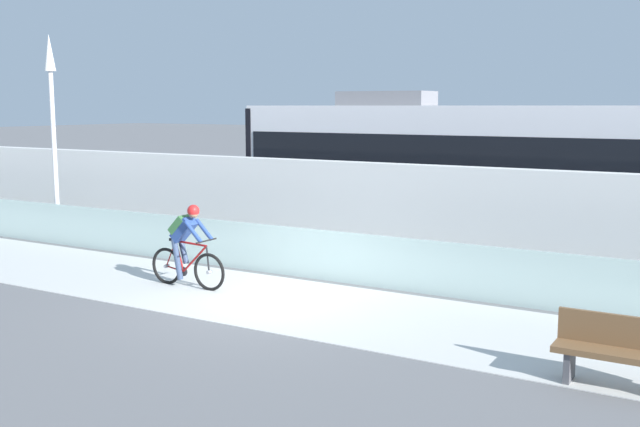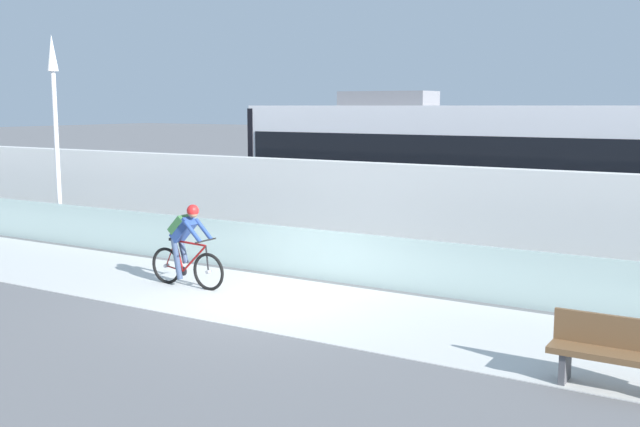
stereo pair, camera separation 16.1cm
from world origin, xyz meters
name	(u,v)px [view 1 (the left image)]	position (x,y,z in m)	size (l,w,h in m)	color
ground_plane	(267,300)	(0.00, 0.00, 0.00)	(200.00, 200.00, 0.00)	slate
bike_path_deck	(267,300)	(0.00, 0.00, 0.01)	(32.00, 3.20, 0.01)	silver
glass_parapet	(320,255)	(0.00, 1.85, 0.50)	(32.00, 0.05, 1.01)	#ADC6C1
concrete_barrier_wall	(361,213)	(0.00, 3.65, 1.12)	(32.00, 0.36, 2.23)	silver
tram_rail_near	(407,245)	(0.00, 6.13, 0.00)	(32.00, 0.08, 0.01)	#595654
tram_rail_far	(428,236)	(0.00, 7.57, 0.00)	(32.00, 0.08, 0.01)	#595654
tram	(457,169)	(1.01, 6.85, 1.89)	(11.06, 2.54, 3.81)	silver
cyclist_on_bike	(186,246)	(-1.85, 0.00, 0.80)	(1.77, 0.58, 1.61)	black
lamp_post_antenna	(52,112)	(-7.97, 2.15, 3.29)	(0.28, 0.28, 5.20)	gray
bench	(622,351)	(6.13, -1.29, 0.48)	(1.60, 0.45, 0.89)	brown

